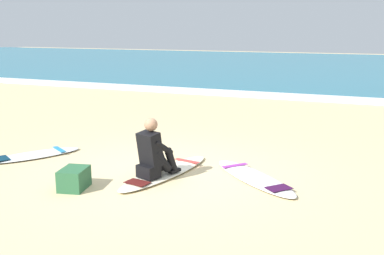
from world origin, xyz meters
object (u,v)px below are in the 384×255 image
at_px(surfer_seated, 154,154).
at_px(surfboard_spare_far, 254,177).
at_px(surfboard_main, 166,172).
at_px(surfboard_spare_near, 33,155).
at_px(beach_bag, 74,179).

xyz_separation_m(surfer_seated, surfboard_spare_far, (1.47, 0.64, -0.40)).
distance_m(surfboard_main, surfboard_spare_near, 2.76).
bearing_deg(surfboard_main, surfer_seated, -97.47).
height_order(surfboard_spare_near, surfboard_spare_far, same).
relative_size(surfboard_main, beach_bag, 4.88).
bearing_deg(surfboard_spare_far, beach_bag, -148.53).
relative_size(surfboard_spare_near, surfboard_spare_far, 0.95).
distance_m(surfer_seated, beach_bag, 1.27).
height_order(surfboard_spare_far, beach_bag, beach_bag).
bearing_deg(surfer_seated, surfboard_main, 82.53).
distance_m(surfboard_main, beach_bag, 1.51).
distance_m(surfboard_spare_far, beach_bag, 2.81).
distance_m(surfboard_spare_near, beach_bag, 2.12).
distance_m(surfboard_main, surfer_seated, 0.52).
xyz_separation_m(surfer_seated, beach_bag, (-0.93, -0.83, -0.28)).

